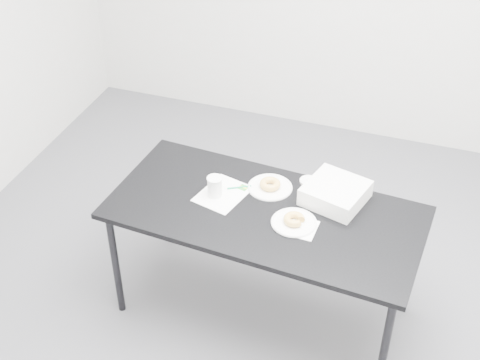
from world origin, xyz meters
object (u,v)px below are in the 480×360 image
(scorecard, at_px, (223,194))
(coffee_cup, at_px, (215,187))
(plate_far, at_px, (270,187))
(donut_far, at_px, (270,184))
(pen, at_px, (239,187))
(bakery_box, at_px, (335,193))
(plate_near, at_px, (294,222))
(donut_near, at_px, (294,219))
(table, at_px, (265,219))

(scorecard, relative_size, coffee_cup, 2.42)
(plate_far, bearing_deg, donut_far, 0.00)
(pen, distance_m, donut_far, 0.17)
(scorecard, relative_size, bakery_box, 0.96)
(pen, height_order, plate_near, pen)
(scorecard, distance_m, pen, 0.10)
(pen, relative_size, bakery_box, 0.45)
(donut_far, xyz_separation_m, bakery_box, (0.35, 0.01, 0.02))
(pen, xyz_separation_m, bakery_box, (0.50, 0.06, 0.04))
(pen, bearing_deg, donut_far, -8.36)
(plate_near, bearing_deg, donut_near, -90.00)
(table, height_order, donut_far, donut_far)
(donut_near, xyz_separation_m, donut_far, (-0.20, 0.24, -0.00))
(coffee_cup, bearing_deg, plate_far, 31.71)
(plate_near, height_order, donut_far, donut_far)
(table, height_order, pen, pen)
(scorecard, distance_m, coffee_cup, 0.07)
(donut_far, distance_m, bakery_box, 0.35)
(table, xyz_separation_m, pen, (-0.19, 0.13, 0.06))
(plate_near, distance_m, plate_far, 0.31)
(table, distance_m, plate_far, 0.20)
(bakery_box, bearing_deg, table, -132.79)
(donut_near, bearing_deg, donut_far, 129.50)
(donut_far, bearing_deg, plate_near, -50.50)
(plate_far, relative_size, bakery_box, 0.82)
(pen, distance_m, donut_near, 0.40)
(scorecard, height_order, donut_near, donut_near)
(plate_near, distance_m, coffee_cup, 0.46)
(pen, bearing_deg, table, -64.50)
(scorecard, height_order, donut_far, donut_far)
(pen, distance_m, plate_far, 0.16)
(plate_near, xyz_separation_m, donut_far, (-0.20, 0.24, 0.02))
(pen, distance_m, coffee_cup, 0.15)
(plate_far, bearing_deg, donut_near, -50.50)
(plate_far, bearing_deg, coffee_cup, -148.29)
(plate_far, height_order, coffee_cup, coffee_cup)
(plate_near, bearing_deg, scorecard, 165.50)
(bakery_box, bearing_deg, plate_near, -106.17)
(table, relative_size, pen, 12.74)
(pen, relative_size, plate_far, 0.54)
(table, xyz_separation_m, donut_far, (-0.03, 0.19, 0.08))
(plate_far, bearing_deg, scorecard, -148.89)
(bakery_box, bearing_deg, donut_far, -163.51)
(coffee_cup, bearing_deg, donut_far, 31.71)
(scorecard, distance_m, plate_near, 0.43)
(plate_far, height_order, donut_far, donut_far)
(bakery_box, bearing_deg, pen, -157.43)
(plate_far, bearing_deg, pen, -159.64)
(donut_near, height_order, bakery_box, bakery_box)
(plate_near, xyz_separation_m, plate_far, (-0.20, 0.24, -0.00))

